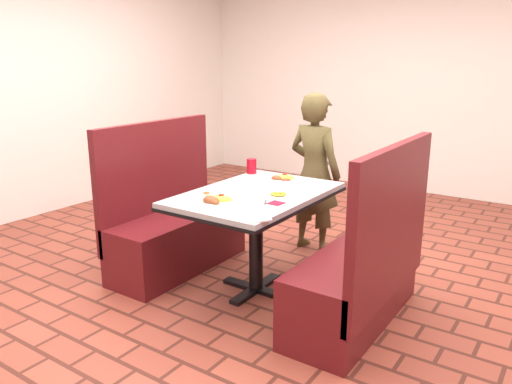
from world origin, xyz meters
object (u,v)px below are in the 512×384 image
(booth_bench_right, at_px, (361,275))
(booth_bench_left, at_px, (174,228))
(diner_person, at_px, (315,173))
(plantain_plate, at_px, (278,195))
(red_tumbler, at_px, (252,166))
(dining_table, at_px, (256,205))
(far_dinner_plate, at_px, (283,177))
(near_dinner_plate, at_px, (216,199))

(booth_bench_right, bearing_deg, booth_bench_left, 180.00)
(diner_person, height_order, plantain_plate, diner_person)
(plantain_plate, height_order, red_tumbler, red_tumbler)
(dining_table, distance_m, far_dinner_plate, 0.42)
(dining_table, height_order, diner_person, diner_person)
(booth_bench_left, distance_m, booth_bench_right, 1.60)
(red_tumbler, bearing_deg, dining_table, -52.42)
(plantain_plate, distance_m, red_tumbler, 0.74)
(dining_table, bearing_deg, red_tumbler, 127.58)
(booth_bench_right, height_order, plantain_plate, booth_bench_right)
(booth_bench_left, height_order, plantain_plate, booth_bench_left)
(diner_person, xyz_separation_m, red_tumbler, (-0.31, -0.51, 0.12))
(dining_table, bearing_deg, near_dinner_plate, -99.45)
(far_dinner_plate, bearing_deg, near_dinner_plate, -92.75)
(red_tumbler, bearing_deg, booth_bench_left, -133.14)
(booth_bench_left, xyz_separation_m, red_tumbler, (0.44, 0.47, 0.48))
(near_dinner_plate, relative_size, plantain_plate, 1.50)
(dining_table, distance_m, booth_bench_left, 0.86)
(near_dinner_plate, bearing_deg, plantain_plate, 53.79)
(dining_table, relative_size, red_tumbler, 10.22)
(far_dinner_plate, bearing_deg, diner_person, 92.97)
(far_dinner_plate, xyz_separation_m, red_tumbler, (-0.34, 0.07, 0.04))
(booth_bench_right, bearing_deg, near_dinner_plate, -157.01)
(plantain_plate, bearing_deg, far_dinner_plate, 117.34)
(red_tumbler, bearing_deg, near_dinner_plate, -70.22)
(far_dinner_plate, distance_m, plantain_plate, 0.47)
(plantain_plate, bearing_deg, near_dinner_plate, -126.21)
(diner_person, bearing_deg, booth_bench_left, 61.43)
(booth_bench_right, distance_m, far_dinner_plate, 1.02)
(dining_table, relative_size, near_dinner_plate, 4.66)
(booth_bench_right, xyz_separation_m, plantain_plate, (-0.61, -0.02, 0.43))
(booth_bench_left, bearing_deg, dining_table, 0.00)
(booth_bench_right, xyz_separation_m, diner_person, (-0.85, 0.98, 0.36))
(far_dinner_plate, height_order, red_tumbler, red_tumbler)
(plantain_plate, bearing_deg, booth_bench_left, 178.94)
(dining_table, distance_m, booth_bench_right, 0.86)
(dining_table, distance_m, red_tumbler, 0.61)
(diner_person, bearing_deg, dining_table, 101.80)
(booth_bench_left, height_order, far_dinner_plate, booth_bench_left)
(diner_person, xyz_separation_m, far_dinner_plate, (0.03, -0.58, 0.08))
(dining_table, height_order, red_tumbler, red_tumbler)
(far_dinner_plate, xyz_separation_m, plantain_plate, (0.22, -0.42, -0.01))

